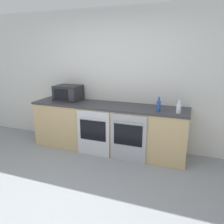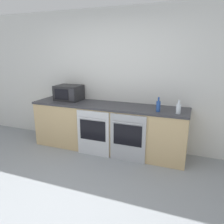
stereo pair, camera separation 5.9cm
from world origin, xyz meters
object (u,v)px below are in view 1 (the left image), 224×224
at_px(oven_right, 128,138).
at_px(microwave, 68,93).
at_px(bottle_clear, 179,108).
at_px(bottle_blue, 159,106).
at_px(oven_left, 93,133).

height_order(oven_right, microwave, microwave).
bearing_deg(microwave, oven_right, -17.12).
distance_m(microwave, bottle_clear, 2.15).
xyz_separation_m(microwave, bottle_blue, (1.82, -0.24, -0.06)).
bearing_deg(oven_left, oven_right, 0.00).
relative_size(oven_left, microwave, 1.65).
distance_m(oven_right, microwave, 1.56).
xyz_separation_m(oven_right, bottle_blue, (0.45, 0.18, 0.56)).
bearing_deg(bottle_clear, microwave, 173.10).
height_order(oven_left, microwave, microwave).
xyz_separation_m(oven_left, microwave, (-0.72, 0.42, 0.61)).
bearing_deg(bottle_blue, oven_right, -158.54).
distance_m(oven_left, bottle_blue, 1.24).
relative_size(oven_right, bottle_blue, 3.49).
bearing_deg(bottle_clear, oven_left, -173.38).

